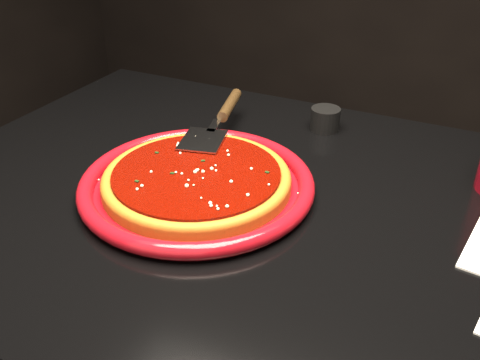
{
  "coord_description": "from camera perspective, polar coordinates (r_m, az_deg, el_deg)",
  "views": [
    {
      "loc": [
        0.24,
        -0.63,
        1.19
      ],
      "look_at": [
        -0.07,
        0.01,
        0.77
      ],
      "focal_mm": 40.0,
      "sensor_mm": 36.0,
      "label": 1
    }
  ],
  "objects": [
    {
      "name": "basil_flecks",
      "position": [
        0.82,
        -4.67,
        0.98
      ],
      "size": [
        0.23,
        0.23,
        0.0
      ],
      "primitive_type": null,
      "color": "black",
      "rests_on": "plate"
    },
    {
      "name": "pizza_crust_rim",
      "position": [
        0.83,
        -4.64,
        0.28
      ],
      "size": [
        0.34,
        0.34,
        0.02
      ],
      "primitive_type": "torus",
      "rotation": [
        0.0,
        0.0,
        0.19
      ],
      "color": "brown",
      "rests_on": "plate"
    },
    {
      "name": "parmesan_dusting",
      "position": [
        0.82,
        -4.68,
        1.04
      ],
      "size": [
        0.25,
        0.25,
        0.01
      ],
      "primitive_type": null,
      "color": "beige",
      "rests_on": "plate"
    },
    {
      "name": "pizza_sauce",
      "position": [
        0.83,
        -4.66,
        0.6
      ],
      "size": [
        0.3,
        0.3,
        0.01
      ],
      "primitive_type": "cylinder",
      "rotation": [
        0.0,
        0.0,
        0.19
      ],
      "color": "#640700",
      "rests_on": "plate"
    },
    {
      "name": "ramekin",
      "position": [
        1.04,
        9.07,
        6.44
      ],
      "size": [
        0.07,
        0.07,
        0.04
      ],
      "primitive_type": "cylinder",
      "rotation": [
        0.0,
        0.0,
        -0.22
      ],
      "color": "black",
      "rests_on": "table"
    },
    {
      "name": "pizza_crust",
      "position": [
        0.83,
        -4.62,
        -0.15
      ],
      "size": [
        0.34,
        0.34,
        0.01
      ],
      "primitive_type": "cylinder",
      "rotation": [
        0.0,
        0.0,
        0.19
      ],
      "color": "brown",
      "rests_on": "plate"
    },
    {
      "name": "pizza_server",
      "position": [
        0.97,
        -2.31,
        6.48
      ],
      "size": [
        0.15,
        0.31,
        0.02
      ],
      "primitive_type": null,
      "rotation": [
        0.0,
        0.0,
        0.24
      ],
      "color": "#BABDC2",
      "rests_on": "plate"
    },
    {
      "name": "plate",
      "position": [
        0.83,
        -4.61,
        -0.4
      ],
      "size": [
        0.43,
        0.43,
        0.03
      ],
      "primitive_type": "cylinder",
      "rotation": [
        0.0,
        0.0,
        0.19
      ],
      "color": "maroon",
      "rests_on": "table"
    }
  ]
}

